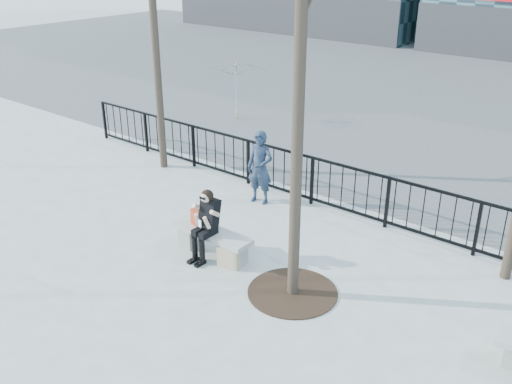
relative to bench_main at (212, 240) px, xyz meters
The scene contains 10 objects.
ground 0.30m from the bench_main, ahead, with size 120.00×120.00×0.00m, color gray.
street_surface 15.00m from the bench_main, 90.00° to the left, with size 60.00×23.00×0.01m, color #474747.
railing 3.01m from the bench_main, 90.00° to the left, with size 14.00×0.06×1.10m.
tree_grate 1.92m from the bench_main, ahead, with size 1.50×1.50×0.02m, color black.
bench_main is the anchor object (origin of this frame).
seated_woman 0.40m from the bench_main, 90.00° to the right, with size 0.50×0.64×1.34m.
handbag 0.48m from the bench_main, behind, with size 0.35×0.16×0.29m, color #A03113.
shopping_bag 0.56m from the bench_main, 15.45° to the right, with size 0.41×0.15×0.38m, color beige.
standing_man 2.53m from the bench_main, 107.36° to the left, with size 0.60×0.39×1.63m, color black.
vendor_umbrella 8.65m from the bench_main, 127.69° to the left, with size 2.04×2.08×1.87m, color yellow.
Camera 1 is at (6.40, -6.68, 5.39)m, focal length 40.00 mm.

